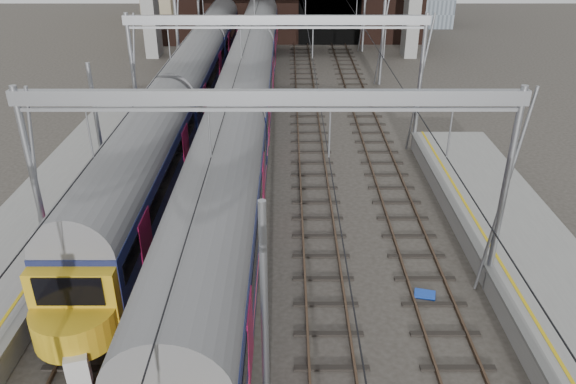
{
  "coord_description": "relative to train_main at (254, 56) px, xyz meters",
  "views": [
    {
      "loc": [
        0.6,
        -9.51,
        13.07
      ],
      "look_at": [
        0.62,
        11.5,
        2.4
      ],
      "focal_mm": 35.0,
      "sensor_mm": 36.0,
      "label": 1
    }
  ],
  "objects": [
    {
      "name": "tracks",
      "position": [
        2.0,
        -19.47,
        -2.65
      ],
      "size": [
        14.4,
        80.0,
        0.22
      ],
      "color": "#4C3828",
      "rests_on": "ground"
    },
    {
      "name": "overhead_line",
      "position": [
        2.0,
        -12.99,
        3.89
      ],
      "size": [
        16.8,
        80.0,
        8.0
      ],
      "color": "gray",
      "rests_on": "ground"
    },
    {
      "name": "retaining_wall",
      "position": [
        3.4,
        17.46,
        1.66
      ],
      "size": [
        28.0,
        2.75,
        9.0
      ],
      "color": "black",
      "rests_on": "ground"
    },
    {
      "name": "train_main",
      "position": [
        0.0,
        0.0,
        0.0
      ],
      "size": [
        3.11,
        71.77,
        5.24
      ],
      "color": "black",
      "rests_on": "ground"
    },
    {
      "name": "train_second",
      "position": [
        -4.0,
        -5.62,
        -0.16
      ],
      "size": [
        2.84,
        49.32,
        4.88
      ],
      "color": "black",
      "rests_on": "ground"
    },
    {
      "name": "relay_cabinet",
      "position": [
        -3.65,
        -31.5,
        -2.0
      ],
      "size": [
        0.8,
        0.73,
        1.34
      ],
      "primitive_type": "cube",
      "rotation": [
        0.0,
        0.0,
        0.3
      ],
      "color": "silver",
      "rests_on": "ground"
    },
    {
      "name": "equip_cover_b",
      "position": [
        -0.05,
        -28.31,
        -2.63
      ],
      "size": [
        0.84,
        0.64,
        0.09
      ],
      "primitive_type": "cube",
      "rotation": [
        0.0,
        0.0,
        0.12
      ],
      "color": "blue",
      "rests_on": "ground"
    },
    {
      "name": "equip_cover_c",
      "position": [
        7.78,
        -26.88,
        -2.63
      ],
      "size": [
        0.88,
        0.72,
        0.09
      ],
      "primitive_type": "cube",
      "rotation": [
        0.0,
        0.0,
        -0.26
      ],
      "color": "blue",
      "rests_on": "ground"
    }
  ]
}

